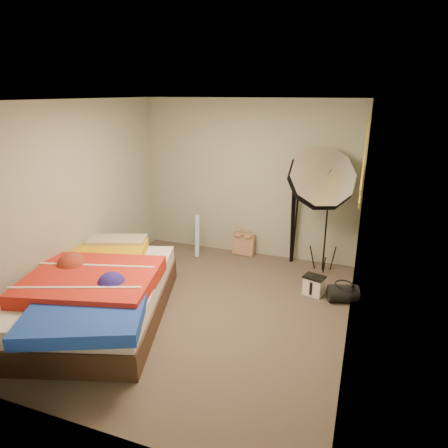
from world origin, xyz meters
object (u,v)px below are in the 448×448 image
at_px(bed, 95,292).
at_px(tote_bag, 244,244).
at_px(camera_case, 314,286).
at_px(photo_umbrella, 321,180).
at_px(duffel_bag, 343,293).
at_px(wrapping_roll, 197,236).
at_px(camera_tripod, 293,218).

bearing_deg(bed, tote_bag, 66.55).
height_order(camera_case, photo_umbrella, photo_umbrella).
bearing_deg(duffel_bag, camera_case, 152.95).
bearing_deg(camera_case, wrapping_roll, 176.96).
height_order(wrapping_roll, camera_case, wrapping_roll).
distance_m(wrapping_roll, camera_tripod, 1.58).
bearing_deg(camera_tripod, photo_umbrella, -38.57).
relative_size(bed, camera_tripod, 2.12).
height_order(duffel_bag, bed, bed).
height_order(tote_bag, photo_umbrella, photo_umbrella).
height_order(wrapping_roll, bed, wrapping_roll).
xyz_separation_m(wrapping_roll, photo_umbrella, (1.90, -0.02, 1.08)).
distance_m(wrapping_roll, bed, 2.19).
xyz_separation_m(photo_umbrella, camera_tripod, (-0.40, 0.32, -0.70)).
distance_m(tote_bag, camera_tripod, 0.97).
bearing_deg(tote_bag, camera_case, -33.11).
distance_m(wrapping_roll, photo_umbrella, 2.19).
relative_size(tote_bag, bed, 0.13).
xyz_separation_m(bed, camera_tripod, (1.88, 2.45, 0.39)).
bearing_deg(wrapping_roll, tote_bag, 24.92).
relative_size(wrapping_roll, camera_tripod, 0.55).
bearing_deg(tote_bag, wrapping_roll, -149.84).
height_order(tote_bag, camera_tripod, camera_tripod).
xyz_separation_m(camera_case, camera_tripod, (-0.49, 0.99, 0.60)).
height_order(tote_bag, duffel_bag, tote_bag).
bearing_deg(camera_case, bed, -132.10).
bearing_deg(camera_tripod, wrapping_roll, -168.73).
height_order(duffel_bag, camera_tripod, camera_tripod).
height_order(wrapping_roll, duffel_bag, wrapping_roll).
height_order(tote_bag, wrapping_roll, wrapping_roll).
bearing_deg(tote_bag, photo_umbrella, -10.83).
distance_m(duffel_bag, photo_umbrella, 1.57).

